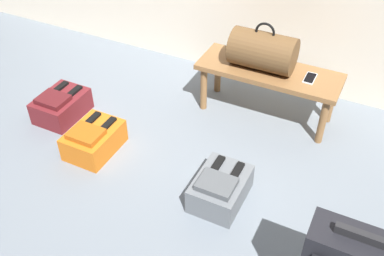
{
  "coord_description": "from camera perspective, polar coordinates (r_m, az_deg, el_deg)",
  "views": [
    {
      "loc": [
        1.05,
        -1.5,
        2.03
      ],
      "look_at": [
        0.09,
        0.44,
        0.25
      ],
      "focal_mm": 41.56,
      "sensor_mm": 36.0,
      "label": 1
    }
  ],
  "objects": [
    {
      "name": "ground_plane",
      "position": [
        2.73,
        -5.76,
        -8.78
      ],
      "size": [
        6.6,
        6.6,
        0.0
      ],
      "primitive_type": "plane",
      "color": "slate"
    },
    {
      "name": "bench",
      "position": [
        3.18,
        9.8,
        6.51
      ],
      "size": [
        1.0,
        0.36,
        0.39
      ],
      "color": "olive",
      "rests_on": "ground"
    },
    {
      "name": "duffel_bag_brown",
      "position": [
        3.1,
        9.09,
        9.77
      ],
      "size": [
        0.44,
        0.26,
        0.34
      ],
      "color": "brown",
      "rests_on": "bench"
    },
    {
      "name": "cell_phone",
      "position": [
        3.11,
        14.9,
        6.21
      ],
      "size": [
        0.07,
        0.14,
        0.01
      ],
      "color": "silver",
      "rests_on": "bench"
    },
    {
      "name": "backpack_orange",
      "position": [
        3.03,
        -12.51,
        -1.42
      ],
      "size": [
        0.28,
        0.38,
        0.21
      ],
      "color": "orange",
      "rests_on": "ground"
    },
    {
      "name": "backpack_maroon",
      "position": [
        3.39,
        -16.44,
        2.8
      ],
      "size": [
        0.28,
        0.38,
        0.21
      ],
      "color": "maroon",
      "rests_on": "ground"
    },
    {
      "name": "backpack_grey",
      "position": [
        2.65,
        3.66,
        -7.7
      ],
      "size": [
        0.28,
        0.38,
        0.21
      ],
      "color": "slate",
      "rests_on": "ground"
    }
  ]
}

